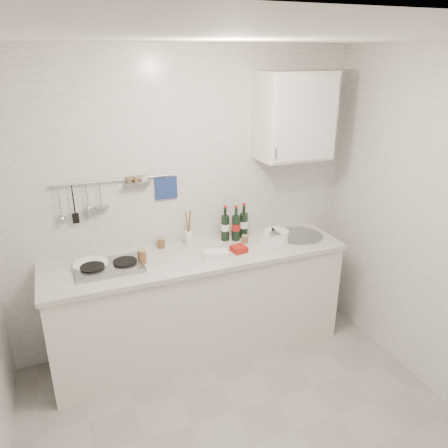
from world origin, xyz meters
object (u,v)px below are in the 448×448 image
wall_cabinet (295,116)px  utensil_crock (189,236)px  plate_stack_hob (90,265)px  plate_stack_sink (275,237)px  wine_bottles (235,222)px

wall_cabinet → utensil_crock: wall_cabinet is taller
plate_stack_hob → plate_stack_sink: plate_stack_sink is taller
wall_cabinet → utensil_crock: size_ratio=2.31×
utensil_crock → plate_stack_sink: bearing=-18.2°
plate_stack_hob → wine_bottles: bearing=4.2°
wall_cabinet → wine_bottles: (-0.50, 0.04, -0.87)m
wall_cabinet → wine_bottles: 1.01m
plate_stack_hob → utensil_crock: utensil_crock is taller
wine_bottles → utensil_crock: bearing=173.7°
wall_cabinet → utensil_crock: (-0.90, 0.09, -0.96)m
wall_cabinet → plate_stack_hob: size_ratio=2.53×
plate_stack_hob → wine_bottles: size_ratio=0.89×
plate_stack_hob → utensil_crock: bearing=9.2°
wine_bottles → wall_cabinet: bearing=-4.9°
plate_stack_sink → utensil_crock: bearing=161.8°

